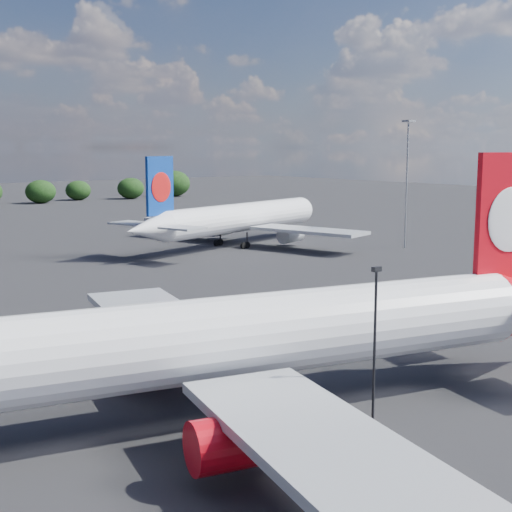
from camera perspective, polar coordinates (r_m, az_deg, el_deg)
qantas_airliner at (r=45.32m, az=1.48°, el=-6.32°), size 49.81×47.65×16.36m
china_southern_airliner at (r=120.84m, az=-1.73°, el=2.97°), size 46.56×44.63×15.42m
apron_lamp_post at (r=41.34m, az=9.47°, el=-6.89°), size 0.55×0.30×10.12m
floodlight_mast_near at (r=121.08m, az=12.00°, el=7.11°), size 1.60×1.60×21.15m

